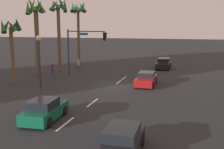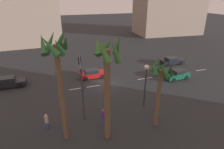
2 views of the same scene
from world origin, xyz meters
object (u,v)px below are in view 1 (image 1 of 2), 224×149
Objects in this scene: car_0 at (164,64)px; pedestrian_1 at (78,64)px; palm_tree_0 at (36,22)px; car_3 at (146,79)px; streetlamp at (39,50)px; car_2 at (121,143)px; palm_tree_3 at (78,16)px; traffic_signal at (81,44)px; palm_tree_2 at (11,34)px; palm_tree_1 at (59,17)px; car_1 at (45,110)px; pedestrian_0 at (52,69)px.

car_0 is 2.79× the size of pedestrian_1.
car_0 is 0.48× the size of palm_tree_0.
car_3 is (-12.19, 0.68, -0.04)m from car_0.
car_2 is at bearing -136.59° from streetlamp.
palm_tree_0 is (17.89, 15.23, 6.02)m from car_2.
traffic_signal is at bearing -155.18° from palm_tree_3.
car_2 is 0.63× the size of palm_tree_2.
palm_tree_0 is 0.95× the size of palm_tree_1.
pedestrian_1 reaches higher than car_2.
car_3 is 15.32m from palm_tree_0.
car_1 is at bearing -147.61° from palm_tree_0.
car_2 is (-3.41, -6.05, -0.04)m from car_1.
palm_tree_0 reaches higher than streetlamp.
car_3 is at bearing -133.37° from palm_tree_3.
car_1 is 0.96× the size of car_3.
palm_tree_0 is (14.48, 9.18, 5.98)m from car_1.
palm_tree_1 is at bearing 32.94° from car_2.
car_1 is at bearing -153.63° from pedestrian_0.
traffic_signal reaches higher than pedestrian_1.
traffic_signal is (19.18, 9.84, 3.33)m from car_2.
palm_tree_2 reaches higher than pedestrian_0.
pedestrian_1 reaches higher than car_3.
car_0 is 1.07× the size of car_3.
car_1 is at bearing -166.46° from traffic_signal.
traffic_signal is at bearing -120.36° from palm_tree_1.
car_2 is 0.45× the size of palm_tree_3.
traffic_signal is at bearing 69.38° from car_3.
palm_tree_0 reaches higher than palm_tree_2.
car_0 is 0.87× the size of streetlamp.
car_2 is 24.25m from palm_tree_0.
pedestrian_1 is at bearing 2.37° from streetlamp.
palm_tree_1 reaches higher than pedestrian_0.
car_2 is at bearing -139.60° from palm_tree_0.
palm_tree_2 reaches higher than pedestrian_1.
palm_tree_1 reaches higher than car_2.
pedestrian_0 is at bearing 36.55° from car_2.
car_3 is at bearing -123.92° from pedestrian_1.
traffic_signal is 6.15m from palm_tree_0.
pedestrian_1 is at bearing -11.62° from pedestrian_0.
car_0 is 18.84m from palm_tree_0.
car_0 is at bearing -66.59° from pedestrian_1.
streetlamp is (12.24, 11.57, 3.12)m from car_2.
traffic_signal is 0.60× the size of palm_tree_0.
traffic_signal is at bearing -14.01° from streetlamp.
palm_tree_3 is at bearing 3.96° from pedestrian_0.
car_1 is 0.90× the size of car_2.
traffic_signal reaches higher than car_2.
car_2 is at bearing -130.23° from palm_tree_2.
palm_tree_1 is (3.72, -1.22, 0.69)m from palm_tree_0.
pedestrian_1 is at bearing -31.17° from palm_tree_0.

